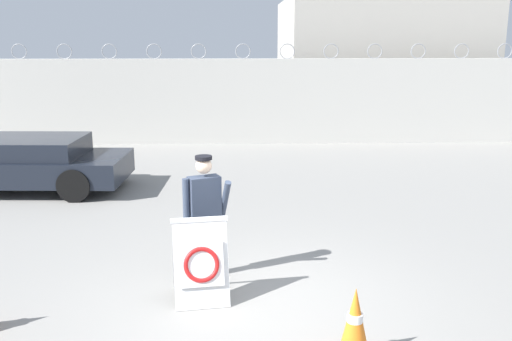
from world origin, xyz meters
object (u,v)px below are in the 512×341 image
at_px(barricade_sign, 200,260).
at_px(security_guard, 205,211).
at_px(traffic_cone_near, 355,323).
at_px(parked_car_front_coupe, 26,163).

relative_size(barricade_sign, security_guard, 0.63).
distance_m(barricade_sign, security_guard, 0.83).
bearing_deg(security_guard, barricade_sign, -114.84).
distance_m(traffic_cone_near, parked_car_front_coupe, 9.04).
relative_size(security_guard, parked_car_front_coupe, 0.39).
relative_size(traffic_cone_near, parked_car_front_coupe, 0.18).
bearing_deg(security_guard, traffic_cone_near, -74.68).
height_order(security_guard, parked_car_front_coupe, security_guard).
xyz_separation_m(traffic_cone_near, parked_car_front_coupe, (-5.85, 6.89, 0.21)).
bearing_deg(traffic_cone_near, parked_car_front_coupe, 130.33).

